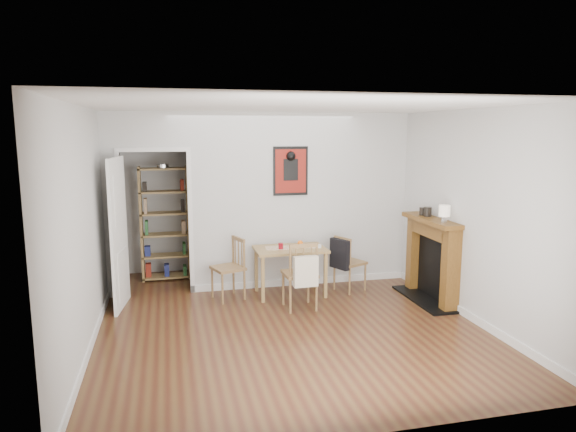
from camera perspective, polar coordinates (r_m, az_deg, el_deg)
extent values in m
plane|color=#4F3319|center=(6.59, -0.39, -11.30)|extent=(5.20, 5.20, 0.00)
plane|color=#B8B8B6|center=(8.78, -4.20, 2.65)|extent=(4.50, 0.00, 4.50)
plane|color=#B8B8B6|center=(3.82, 8.39, -6.39)|extent=(4.50, 0.00, 4.50)
plane|color=#B8B8B6|center=(6.16, -21.27, -0.88)|extent=(0.00, 5.20, 5.20)
plane|color=#B8B8B6|center=(7.09, 17.61, 0.61)|extent=(0.00, 5.20, 5.20)
plane|color=silver|center=(6.17, -0.42, 11.91)|extent=(5.20, 5.20, 0.00)
cube|color=#B8B8B6|center=(7.73, 1.43, 1.75)|extent=(3.35, 0.10, 2.60)
cube|color=#B8B8B6|center=(7.52, -18.90, 1.02)|extent=(0.25, 0.10, 2.60)
cube|color=#B8B8B6|center=(7.41, -14.84, 9.06)|extent=(0.90, 0.10, 0.55)
cube|color=silver|center=(7.55, -18.07, -1.02)|extent=(0.06, 0.14, 2.05)
cube|color=silver|center=(7.53, -10.78, -0.74)|extent=(0.06, 0.14, 2.05)
cube|color=silver|center=(7.94, 1.51, -7.29)|extent=(3.35, 0.02, 0.10)
cube|color=silver|center=(5.93, -21.23, -13.87)|extent=(0.02, 4.00, 0.10)
cube|color=silver|center=(6.89, 19.60, -10.48)|extent=(0.02, 4.00, 0.10)
cube|color=white|center=(7.09, -18.28, -1.88)|extent=(0.15, 0.80, 2.00)
cube|color=black|center=(7.58, 0.29, 5.02)|extent=(0.52, 0.02, 0.72)
cube|color=maroon|center=(7.57, 0.31, 5.01)|extent=(0.46, 0.00, 0.64)
cube|color=#9E8349|center=(7.32, 0.24, -3.72)|extent=(1.01, 0.64, 0.04)
cube|color=#9E8349|center=(7.07, -2.81, -7.09)|extent=(0.05, 0.05, 0.65)
cube|color=#9E8349|center=(7.28, 4.19, -6.61)|extent=(0.05, 0.05, 0.65)
cube|color=#9E8349|center=(7.57, -3.55, -5.97)|extent=(0.05, 0.05, 0.65)
cube|color=#9E8349|center=(7.77, 3.01, -5.57)|extent=(0.05, 0.05, 0.65)
cube|color=black|center=(7.44, 5.74, -4.23)|extent=(0.23, 0.35, 0.43)
cube|color=beige|center=(6.57, 1.91, -6.11)|extent=(0.32, 0.12, 0.40)
cube|color=#9E8349|center=(8.31, -15.98, -0.89)|extent=(0.04, 0.30, 1.79)
cube|color=#9E8349|center=(8.31, -11.04, -0.70)|extent=(0.04, 0.30, 1.79)
cube|color=#9E8349|center=(8.49, -13.28, -6.51)|extent=(0.76, 0.30, 0.03)
cube|color=#9E8349|center=(8.34, -13.46, -2.01)|extent=(0.76, 0.30, 0.03)
cube|color=#9E8349|center=(8.20, -13.74, 5.13)|extent=(0.76, 0.30, 0.03)
cube|color=maroon|center=(8.30, -13.51, -0.79)|extent=(0.66, 0.25, 0.25)
cube|color=brown|center=(6.99, 17.62, -5.81)|extent=(0.20, 0.16, 1.10)
cube|color=brown|center=(7.82, 13.91, -4.03)|extent=(0.20, 0.16, 1.10)
cube|color=brown|center=(7.27, 15.66, -0.45)|extent=(0.30, 1.21, 0.06)
cube|color=brown|center=(7.31, 15.82, -1.45)|extent=(0.20, 0.85, 0.20)
cube|color=black|center=(7.45, 16.03, -5.58)|extent=(0.08, 0.81, 0.88)
cube|color=black|center=(7.52, 15.07, -8.86)|extent=(0.45, 1.25, 0.03)
cylinder|color=maroon|center=(7.24, -0.81, -3.36)|extent=(0.07, 0.07, 0.09)
sphere|color=orange|center=(7.45, 1.36, -3.03)|extent=(0.08, 0.08, 0.08)
cube|color=beige|center=(7.32, -1.10, -3.56)|extent=(0.37, 0.28, 0.00)
cube|color=silver|center=(7.42, 2.63, -3.35)|extent=(0.33, 0.28, 0.01)
cylinder|color=silver|center=(6.93, 16.95, -0.38)|extent=(0.07, 0.07, 0.08)
cylinder|color=beige|center=(6.91, 17.00, 0.55)|extent=(0.15, 0.15, 0.15)
cylinder|color=black|center=(7.38, 15.25, 0.46)|extent=(0.11, 0.11, 0.13)
cylinder|color=black|center=(7.46, 14.71, 0.51)|extent=(0.09, 0.09, 0.11)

